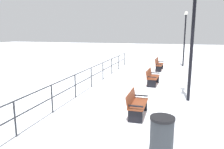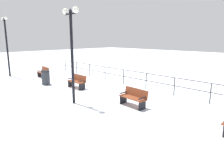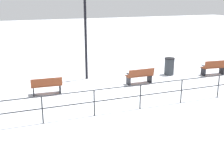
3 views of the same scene
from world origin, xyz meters
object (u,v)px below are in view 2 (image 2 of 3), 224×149
(bench_nearest, at_px, (43,72))
(bench_third, at_px, (133,97))
(bench_second, at_px, (77,81))
(trash_bin, at_px, (46,78))
(lamppost_middle, at_px, (71,38))
(lamppost_near, at_px, (6,39))

(bench_nearest, xyz_separation_m, bench_third, (-0.03, 9.36, -0.02))
(bench_second, bearing_deg, trash_bin, -67.17)
(bench_third, bearing_deg, bench_nearest, -86.99)
(lamppost_middle, bearing_deg, bench_second, -128.00)
(lamppost_near, xyz_separation_m, trash_bin, (-0.81, 4.99, -2.63))
(bench_nearest, xyz_separation_m, bench_second, (-0.07, 4.67, -0.02))
(lamppost_near, bearing_deg, bench_third, 98.41)
(bench_nearest, bearing_deg, bench_second, 95.90)
(bench_third, relative_size, lamppost_middle, 0.31)
(lamppost_near, relative_size, trash_bin, 4.96)
(bench_nearest, relative_size, lamppost_near, 0.30)
(bench_second, height_order, lamppost_near, lamppost_near)
(lamppost_near, relative_size, lamppost_middle, 1.06)
(bench_nearest, bearing_deg, trash_bin, 73.18)
(bench_nearest, relative_size, bench_third, 1.02)
(lamppost_middle, height_order, trash_bin, lamppost_middle)
(bench_second, xyz_separation_m, bench_third, (0.04, 4.68, -0.01))
(bench_nearest, distance_m, trash_bin, 2.52)
(bench_third, distance_m, lamppost_near, 12.43)
(bench_second, bearing_deg, lamppost_near, -76.58)
(bench_nearest, relative_size, lamppost_middle, 0.32)
(lamppost_near, distance_m, trash_bin, 5.69)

